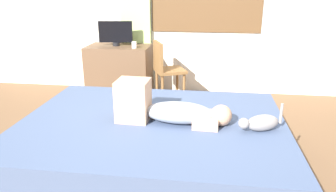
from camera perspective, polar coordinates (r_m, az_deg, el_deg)
ground_plane at (r=2.81m, az=-3.01°, el=-14.56°), size 16.00×16.00×0.00m
bed at (r=2.77m, az=-2.63°, el=-9.16°), size 2.25×1.73×0.50m
person_lying at (r=2.59m, az=-0.17°, el=-2.27°), size 0.94×0.29×0.34m
cat at (r=2.54m, az=16.24°, el=-4.63°), size 0.34×0.19×0.21m
desk at (r=4.76m, az=-8.65°, el=4.50°), size 0.90×0.56×0.74m
tv_monitor at (r=4.67m, az=-9.38°, el=11.07°), size 0.48×0.10×0.35m
cup at (r=4.48m, az=-6.07°, el=9.11°), size 0.07×0.07×0.09m
chair_by_desk at (r=4.34m, az=-0.51°, el=5.15°), size 0.50×0.50×0.86m
curtain_left at (r=4.84m, az=-5.90°, el=16.56°), size 0.44×0.06×2.69m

